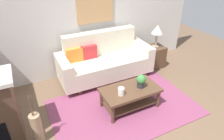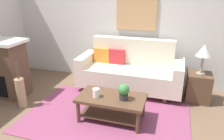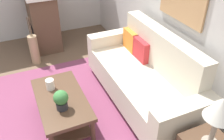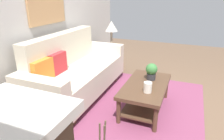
{
  "view_description": "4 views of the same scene",
  "coord_description": "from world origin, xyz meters",
  "px_view_note": "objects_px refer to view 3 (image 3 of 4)",
  "views": [
    {
      "loc": [
        -1.54,
        -2.09,
        2.64
      ],
      "look_at": [
        -0.06,
        0.9,
        0.66
      ],
      "focal_mm": 32.04,
      "sensor_mm": 36.0,
      "label": 1
    },
    {
      "loc": [
        1.03,
        -2.48,
        2.09
      ],
      "look_at": [
        -0.07,
        1.06,
        0.66
      ],
      "focal_mm": 34.41,
      "sensor_mm": 36.0,
      "label": 2
    },
    {
      "loc": [
        2.56,
        0.11,
        2.47
      ],
      "look_at": [
        0.11,
        1.2,
        0.66
      ],
      "focal_mm": 38.9,
      "sensor_mm": 36.0,
      "label": 3
    },
    {
      "loc": [
        -2.56,
        -0.07,
        1.69
      ],
      "look_at": [
        0.21,
        1.06,
        0.54
      ],
      "focal_mm": 31.85,
      "sensor_mm": 36.0,
      "label": 4
    }
  ],
  "objects_px": {
    "throw_pillow_orange": "(131,40)",
    "potted_plant_tabletop": "(61,100)",
    "couch": "(144,77)",
    "floor_vase": "(34,50)",
    "throw_pillow_crimson": "(141,50)",
    "table_lamp": "(221,110)",
    "fireplace": "(43,19)",
    "coffee_table": "(62,104)",
    "tabletop_vase": "(50,84)"
  },
  "relations": [
    {
      "from": "tabletop_vase",
      "to": "fireplace",
      "type": "relative_size",
      "value": 0.12
    },
    {
      "from": "potted_plant_tabletop",
      "to": "floor_vase",
      "type": "distance_m",
      "value": 1.95
    },
    {
      "from": "floor_vase",
      "to": "tabletop_vase",
      "type": "bearing_deg",
      "value": 0.45
    },
    {
      "from": "throw_pillow_orange",
      "to": "tabletop_vase",
      "type": "height_order",
      "value": "throw_pillow_orange"
    },
    {
      "from": "coffee_table",
      "to": "tabletop_vase",
      "type": "relative_size",
      "value": 7.68
    },
    {
      "from": "throw_pillow_orange",
      "to": "table_lamp",
      "type": "distance_m",
      "value": 2.09
    },
    {
      "from": "potted_plant_tabletop",
      "to": "fireplace",
      "type": "distance_m",
      "value": 2.59
    },
    {
      "from": "throw_pillow_crimson",
      "to": "table_lamp",
      "type": "distance_m",
      "value": 1.76
    },
    {
      "from": "throw_pillow_crimson",
      "to": "fireplace",
      "type": "relative_size",
      "value": 0.31
    },
    {
      "from": "throw_pillow_orange",
      "to": "fireplace",
      "type": "xyz_separation_m",
      "value": [
        -1.73,
        -1.1,
        -0.09
      ]
    },
    {
      "from": "throw_pillow_orange",
      "to": "tabletop_vase",
      "type": "distance_m",
      "value": 1.48
    },
    {
      "from": "coffee_table",
      "to": "throw_pillow_orange",
      "type": "bearing_deg",
      "value": 115.4
    },
    {
      "from": "floor_vase",
      "to": "couch",
      "type": "bearing_deg",
      "value": 36.71
    },
    {
      "from": "coffee_table",
      "to": "tabletop_vase",
      "type": "xyz_separation_m",
      "value": [
        -0.24,
        -0.08,
        0.19
      ]
    },
    {
      "from": "couch",
      "to": "coffee_table",
      "type": "distance_m",
      "value": 1.22
    },
    {
      "from": "table_lamp",
      "to": "fireplace",
      "type": "bearing_deg",
      "value": -166.68
    },
    {
      "from": "coffee_table",
      "to": "potted_plant_tabletop",
      "type": "relative_size",
      "value": 4.2
    },
    {
      "from": "fireplace",
      "to": "throw_pillow_orange",
      "type": "bearing_deg",
      "value": 32.53
    },
    {
      "from": "couch",
      "to": "potted_plant_tabletop",
      "type": "height_order",
      "value": "couch"
    },
    {
      "from": "couch",
      "to": "floor_vase",
      "type": "relative_size",
      "value": 3.88
    },
    {
      "from": "table_lamp",
      "to": "throw_pillow_crimson",
      "type": "bearing_deg",
      "value": 173.07
    },
    {
      "from": "throw_pillow_orange",
      "to": "tabletop_vase",
      "type": "relative_size",
      "value": 2.51
    },
    {
      "from": "table_lamp",
      "to": "floor_vase",
      "type": "distance_m",
      "value": 3.44
    },
    {
      "from": "coffee_table",
      "to": "tabletop_vase",
      "type": "height_order",
      "value": "tabletop_vase"
    },
    {
      "from": "table_lamp",
      "to": "couch",
      "type": "bearing_deg",
      "value": 176.58
    },
    {
      "from": "throw_pillow_orange",
      "to": "potted_plant_tabletop",
      "type": "height_order",
      "value": "throw_pillow_orange"
    },
    {
      "from": "potted_plant_tabletop",
      "to": "fireplace",
      "type": "height_order",
      "value": "fireplace"
    },
    {
      "from": "throw_pillow_crimson",
      "to": "tabletop_vase",
      "type": "height_order",
      "value": "throw_pillow_crimson"
    },
    {
      "from": "throw_pillow_crimson",
      "to": "throw_pillow_orange",
      "type": "bearing_deg",
      "value": 180.0
    },
    {
      "from": "fireplace",
      "to": "floor_vase",
      "type": "height_order",
      "value": "fireplace"
    },
    {
      "from": "couch",
      "to": "throw_pillow_orange",
      "type": "relative_size",
      "value": 6.01
    },
    {
      "from": "floor_vase",
      "to": "potted_plant_tabletop",
      "type": "bearing_deg",
      "value": 1.7
    },
    {
      "from": "throw_pillow_crimson",
      "to": "potted_plant_tabletop",
      "type": "bearing_deg",
      "value": -69.63
    },
    {
      "from": "throw_pillow_orange",
      "to": "fireplace",
      "type": "distance_m",
      "value": 2.06
    },
    {
      "from": "couch",
      "to": "potted_plant_tabletop",
      "type": "bearing_deg",
      "value": -82.02
    },
    {
      "from": "throw_pillow_orange",
      "to": "potted_plant_tabletop",
      "type": "relative_size",
      "value": 1.37
    },
    {
      "from": "couch",
      "to": "throw_pillow_crimson",
      "type": "distance_m",
      "value": 0.44
    },
    {
      "from": "table_lamp",
      "to": "throw_pillow_orange",
      "type": "bearing_deg",
      "value": 174.19
    },
    {
      "from": "couch",
      "to": "throw_pillow_orange",
      "type": "distance_m",
      "value": 0.73
    },
    {
      "from": "table_lamp",
      "to": "fireplace",
      "type": "height_order",
      "value": "fireplace"
    },
    {
      "from": "couch",
      "to": "floor_vase",
      "type": "xyz_separation_m",
      "value": [
        -1.75,
        -1.3,
        -0.15
      ]
    },
    {
      "from": "table_lamp",
      "to": "fireplace",
      "type": "xyz_separation_m",
      "value": [
        -3.78,
        -0.9,
        -0.41
      ]
    },
    {
      "from": "throw_pillow_crimson",
      "to": "coffee_table",
      "type": "height_order",
      "value": "throw_pillow_crimson"
    },
    {
      "from": "throw_pillow_crimson",
      "to": "tabletop_vase",
      "type": "xyz_separation_m",
      "value": [
        0.06,
        -1.42,
        -0.18
      ]
    },
    {
      "from": "potted_plant_tabletop",
      "to": "floor_vase",
      "type": "relative_size",
      "value": 0.47
    },
    {
      "from": "table_lamp",
      "to": "tabletop_vase",
      "type": "bearing_deg",
      "value": -143.77
    },
    {
      "from": "throw_pillow_orange",
      "to": "tabletop_vase",
      "type": "bearing_deg",
      "value": -74.26
    },
    {
      "from": "tabletop_vase",
      "to": "coffee_table",
      "type": "bearing_deg",
      "value": 17.53
    },
    {
      "from": "couch",
      "to": "tabletop_vase",
      "type": "relative_size",
      "value": 15.1
    },
    {
      "from": "potted_plant_tabletop",
      "to": "floor_vase",
      "type": "height_order",
      "value": "potted_plant_tabletop"
    }
  ]
}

